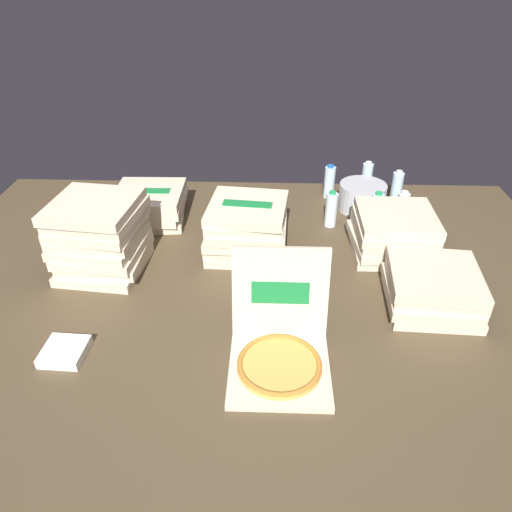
% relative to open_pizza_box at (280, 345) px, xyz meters
% --- Properties ---
extents(ground_plane, '(3.20, 2.40, 0.02)m').
position_rel_open_pizza_box_xyz_m(ground_plane, '(-0.15, 0.41, -0.09)').
color(ground_plane, '#4C3D28').
extents(open_pizza_box, '(0.37, 0.45, 0.40)m').
position_rel_open_pizza_box_xyz_m(open_pizza_box, '(0.00, 0.00, 0.00)').
color(open_pizza_box, beige).
rests_on(open_pizza_box, ground_plane).
extents(pizza_stack_right_far, '(0.42, 0.41, 0.27)m').
position_rel_open_pizza_box_xyz_m(pizza_stack_right_far, '(-0.17, 0.77, 0.06)').
color(pizza_stack_right_far, beige).
rests_on(pizza_stack_right_far, ground_plane).
extents(pizza_stack_right_mid, '(0.43, 0.43, 0.36)m').
position_rel_open_pizza_box_xyz_m(pizza_stack_right_mid, '(-0.85, 0.59, 0.10)').
color(pizza_stack_right_mid, beige).
rests_on(pizza_stack_right_mid, ground_plane).
extents(pizza_stack_right_near, '(0.41, 0.42, 0.18)m').
position_rel_open_pizza_box_xyz_m(pizza_stack_right_near, '(0.66, 0.36, 0.01)').
color(pizza_stack_right_near, beige).
rests_on(pizza_stack_right_near, ground_plane).
extents(pizza_stack_center_far, '(0.40, 0.40, 0.23)m').
position_rel_open_pizza_box_xyz_m(pizza_stack_center_far, '(0.57, 0.78, 0.03)').
color(pizza_stack_center_far, beige).
rests_on(pizza_stack_center_far, ground_plane).
extents(pizza_stack_left_mid, '(0.41, 0.41, 0.18)m').
position_rel_open_pizza_box_xyz_m(pizza_stack_left_mid, '(-0.73, 1.08, 0.01)').
color(pizza_stack_left_mid, beige).
rests_on(pizza_stack_left_mid, ground_plane).
extents(ice_bucket, '(0.27, 0.27, 0.16)m').
position_rel_open_pizza_box_xyz_m(ice_bucket, '(0.49, 1.26, -0.00)').
color(ice_bucket, '#B7BABF').
rests_on(ice_bucket, ground_plane).
extents(water_bottle_0, '(0.07, 0.07, 0.21)m').
position_rel_open_pizza_box_xyz_m(water_bottle_0, '(0.54, 1.05, 0.02)').
color(water_bottle_0, silver).
rests_on(water_bottle_0, ground_plane).
extents(water_bottle_1, '(0.07, 0.07, 0.21)m').
position_rel_open_pizza_box_xyz_m(water_bottle_1, '(0.29, 1.05, 0.02)').
color(water_bottle_1, silver).
rests_on(water_bottle_1, ground_plane).
extents(water_bottle_2, '(0.07, 0.07, 0.21)m').
position_rel_open_pizza_box_xyz_m(water_bottle_2, '(0.71, 1.35, 0.02)').
color(water_bottle_2, silver).
rests_on(water_bottle_2, ground_plane).
extents(water_bottle_3, '(0.07, 0.07, 0.21)m').
position_rel_open_pizza_box_xyz_m(water_bottle_3, '(0.55, 1.48, 0.02)').
color(water_bottle_3, silver).
rests_on(water_bottle_3, ground_plane).
extents(water_bottle_4, '(0.07, 0.07, 0.21)m').
position_rel_open_pizza_box_xyz_m(water_bottle_4, '(0.68, 1.07, 0.02)').
color(water_bottle_4, white).
rests_on(water_bottle_4, ground_plane).
extents(water_bottle_5, '(0.07, 0.07, 0.21)m').
position_rel_open_pizza_box_xyz_m(water_bottle_5, '(0.31, 1.42, 0.02)').
color(water_bottle_5, silver).
rests_on(water_bottle_5, ground_plane).
extents(water_bottle_6, '(0.07, 0.07, 0.21)m').
position_rel_open_pizza_box_xyz_m(water_bottle_6, '(0.57, 0.99, 0.02)').
color(water_bottle_6, white).
rests_on(water_bottle_6, ground_plane).
extents(napkin_pile, '(0.17, 0.17, 0.04)m').
position_rel_open_pizza_box_xyz_m(napkin_pile, '(-0.83, -0.01, -0.06)').
color(napkin_pile, white).
rests_on(napkin_pile, ground_plane).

